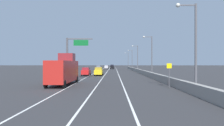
{
  "coord_description": "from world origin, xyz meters",
  "views": [
    {
      "loc": [
        0.26,
        -6.29,
        3.09
      ],
      "look_at": [
        -0.23,
        48.65,
        3.0
      ],
      "focal_mm": 31.49,
      "sensor_mm": 36.0,
      "label": 1
    }
  ],
  "objects_px": {
    "speed_advisory_sign": "(169,73)",
    "lamp_post_right_fourth": "(132,58)",
    "car_silver_1": "(106,67)",
    "car_black_4": "(112,67)",
    "car_red_2": "(86,72)",
    "lamp_post_right_second": "(151,53)",
    "lamp_post_right_third": "(137,56)",
    "lamp_post_right_near": "(193,41)",
    "box_truck": "(64,70)",
    "overhead_sign_gantry": "(71,53)",
    "car_yellow_3": "(99,71)",
    "lamp_post_right_fifth": "(128,59)",
    "car_gray_0": "(99,67)"
  },
  "relations": [
    {
      "from": "speed_advisory_sign",
      "to": "lamp_post_right_fourth",
      "type": "bearing_deg",
      "value": 88.66
    },
    {
      "from": "car_silver_1",
      "to": "car_black_4",
      "type": "bearing_deg",
      "value": -48.48
    },
    {
      "from": "lamp_post_right_fourth",
      "to": "car_red_2",
      "type": "bearing_deg",
      "value": -108.09
    },
    {
      "from": "lamp_post_right_second",
      "to": "speed_advisory_sign",
      "type": "bearing_deg",
      "value": -94.24
    },
    {
      "from": "lamp_post_right_third",
      "to": "car_red_2",
      "type": "relative_size",
      "value": 2.16
    },
    {
      "from": "speed_advisory_sign",
      "to": "lamp_post_right_near",
      "type": "relative_size",
      "value": 0.33
    },
    {
      "from": "box_truck",
      "to": "car_red_2",
      "type": "bearing_deg",
      "value": 89.07
    },
    {
      "from": "overhead_sign_gantry",
      "to": "lamp_post_right_second",
      "type": "height_order",
      "value": "lamp_post_right_second"
    },
    {
      "from": "lamp_post_right_third",
      "to": "car_yellow_3",
      "type": "height_order",
      "value": "lamp_post_right_third"
    },
    {
      "from": "lamp_post_right_near",
      "to": "car_black_4",
      "type": "distance_m",
      "value": 75.84
    },
    {
      "from": "car_red_2",
      "to": "car_black_4",
      "type": "distance_m",
      "value": 48.64
    },
    {
      "from": "lamp_post_right_fifth",
      "to": "car_yellow_3",
      "type": "height_order",
      "value": "lamp_post_right_fifth"
    },
    {
      "from": "lamp_post_right_fifth",
      "to": "car_silver_1",
      "type": "distance_m",
      "value": 22.72
    },
    {
      "from": "car_black_4",
      "to": "lamp_post_right_fifth",
      "type": "bearing_deg",
      "value": 67.5
    },
    {
      "from": "overhead_sign_gantry",
      "to": "lamp_post_right_fifth",
      "type": "bearing_deg",
      "value": 79.11
    },
    {
      "from": "lamp_post_right_third",
      "to": "lamp_post_right_second",
      "type": "bearing_deg",
      "value": -89.41
    },
    {
      "from": "lamp_post_right_near",
      "to": "car_red_2",
      "type": "xyz_separation_m",
      "value": [
        -14.64,
        26.92,
        -4.32
      ]
    },
    {
      "from": "speed_advisory_sign",
      "to": "overhead_sign_gantry",
      "type": "bearing_deg",
      "value": 144.09
    },
    {
      "from": "car_yellow_3",
      "to": "box_truck",
      "type": "bearing_deg",
      "value": -99.57
    },
    {
      "from": "car_gray_0",
      "to": "car_red_2",
      "type": "xyz_separation_m",
      "value": [
        0.12,
        -41.09,
        -0.01
      ]
    },
    {
      "from": "lamp_post_right_third",
      "to": "box_truck",
      "type": "relative_size",
      "value": 1.07
    },
    {
      "from": "speed_advisory_sign",
      "to": "lamp_post_right_third",
      "type": "xyz_separation_m",
      "value": [
        1.23,
        44.31,
        3.54
      ]
    },
    {
      "from": "lamp_post_right_near",
      "to": "car_gray_0",
      "type": "xyz_separation_m",
      "value": [
        -14.75,
        68.0,
        -4.31
      ]
    },
    {
      "from": "car_yellow_3",
      "to": "car_black_4",
      "type": "relative_size",
      "value": 1.03
    },
    {
      "from": "lamp_post_right_near",
      "to": "lamp_post_right_third",
      "type": "xyz_separation_m",
      "value": [
        0.04,
        48.64,
        0.0
      ]
    },
    {
      "from": "lamp_post_right_second",
      "to": "lamp_post_right_third",
      "type": "xyz_separation_m",
      "value": [
        -0.25,
        24.32,
        0.0
      ]
    },
    {
      "from": "overhead_sign_gantry",
      "to": "lamp_post_right_fourth",
      "type": "distance_m",
      "value": 60.38
    },
    {
      "from": "car_gray_0",
      "to": "car_yellow_3",
      "type": "distance_m",
      "value": 41.13
    },
    {
      "from": "lamp_post_right_near",
      "to": "car_yellow_3",
      "type": "distance_m",
      "value": 29.7
    },
    {
      "from": "speed_advisory_sign",
      "to": "lamp_post_right_near",
      "type": "height_order",
      "value": "lamp_post_right_near"
    },
    {
      "from": "lamp_post_right_third",
      "to": "car_red_2",
      "type": "height_order",
      "value": "lamp_post_right_third"
    },
    {
      "from": "overhead_sign_gantry",
      "to": "car_red_2",
      "type": "relative_size",
      "value": 1.77
    },
    {
      "from": "lamp_post_right_second",
      "to": "car_silver_1",
      "type": "relative_size",
      "value": 2.05
    },
    {
      "from": "lamp_post_right_third",
      "to": "lamp_post_right_near",
      "type": "bearing_deg",
      "value": -90.05
    },
    {
      "from": "lamp_post_right_second",
      "to": "lamp_post_right_third",
      "type": "bearing_deg",
      "value": 90.59
    },
    {
      "from": "car_silver_1",
      "to": "car_yellow_3",
      "type": "height_order",
      "value": "car_yellow_3"
    },
    {
      "from": "lamp_post_right_second",
      "to": "lamp_post_right_fourth",
      "type": "height_order",
      "value": "same"
    },
    {
      "from": "car_silver_1",
      "to": "car_black_4",
      "type": "distance_m",
      "value": 4.43
    },
    {
      "from": "speed_advisory_sign",
      "to": "lamp_post_right_second",
      "type": "xyz_separation_m",
      "value": [
        1.48,
        19.99,
        3.54
      ]
    },
    {
      "from": "car_gray_0",
      "to": "box_truck",
      "type": "relative_size",
      "value": 0.57
    },
    {
      "from": "lamp_post_right_fourth",
      "to": "car_black_4",
      "type": "relative_size",
      "value": 2.09
    },
    {
      "from": "overhead_sign_gantry",
      "to": "lamp_post_right_fourth",
      "type": "height_order",
      "value": "lamp_post_right_fourth"
    },
    {
      "from": "lamp_post_right_near",
      "to": "lamp_post_right_fifth",
      "type": "height_order",
      "value": "same"
    },
    {
      "from": "lamp_post_right_fourth",
      "to": "lamp_post_right_fifth",
      "type": "xyz_separation_m",
      "value": [
        -0.07,
        24.32,
        0.0
      ]
    },
    {
      "from": "lamp_post_right_near",
      "to": "lamp_post_right_fourth",
      "type": "xyz_separation_m",
      "value": [
        0.41,
        72.95,
        0.0
      ]
    },
    {
      "from": "lamp_post_right_fourth",
      "to": "car_black_4",
      "type": "height_order",
      "value": "lamp_post_right_fourth"
    },
    {
      "from": "overhead_sign_gantry",
      "to": "speed_advisory_sign",
      "type": "relative_size",
      "value": 2.5
    },
    {
      "from": "car_red_2",
      "to": "car_silver_1",
      "type": "bearing_deg",
      "value": 86.78
    },
    {
      "from": "lamp_post_right_second",
      "to": "car_black_4",
      "type": "distance_m",
      "value": 51.87
    },
    {
      "from": "lamp_post_right_near",
      "to": "box_truck",
      "type": "distance_m",
      "value": 16.88
    }
  ]
}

